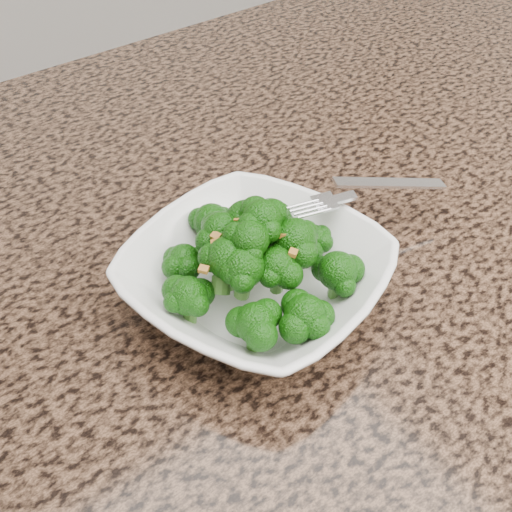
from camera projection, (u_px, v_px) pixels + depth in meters
cabinet at (340, 470)px, 0.94m from camera, size 1.55×0.95×0.87m
granite_counter at (380, 239)px, 0.64m from camera, size 1.64×1.04×0.03m
bowl at (256, 277)px, 0.54m from camera, size 0.26×0.26×0.05m
broccoli_pile at (256, 225)px, 0.50m from camera, size 0.18×0.18×0.06m
garlic_topping at (256, 190)px, 0.48m from camera, size 0.11×0.11×0.01m
fork at (347, 196)px, 0.57m from camera, size 0.19×0.10×0.01m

